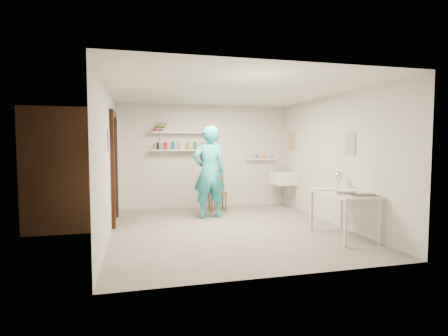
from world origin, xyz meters
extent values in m
cube|color=slate|center=(0.00, 0.00, -0.01)|extent=(4.00, 4.50, 0.02)
cube|color=silver|center=(0.00, 0.00, 2.41)|extent=(4.00, 4.50, 0.02)
cube|color=silver|center=(0.00, 2.26, 1.20)|extent=(4.00, 0.02, 2.40)
cube|color=silver|center=(0.00, -2.26, 1.20)|extent=(4.00, 0.02, 2.40)
cube|color=silver|center=(-2.01, 0.00, 1.20)|extent=(0.02, 4.50, 2.40)
cube|color=silver|center=(2.01, 0.00, 1.20)|extent=(0.02, 4.50, 2.40)
cube|color=black|center=(-1.99, 1.05, 1.00)|extent=(0.02, 0.90, 2.00)
cube|color=brown|center=(-2.70, 1.05, 1.05)|extent=(1.40, 1.50, 2.10)
cube|color=brown|center=(-1.97, 1.05, 2.05)|extent=(0.06, 1.05, 0.10)
cube|color=brown|center=(-1.97, 0.55, 1.00)|extent=(0.06, 0.10, 2.00)
cube|color=brown|center=(-1.97, 1.55, 1.00)|extent=(0.06, 0.10, 2.00)
cube|color=white|center=(-0.50, 2.13, 1.35)|extent=(1.50, 0.22, 0.03)
cube|color=white|center=(-0.50, 2.13, 1.75)|extent=(1.50, 0.22, 0.03)
cube|color=white|center=(1.35, 2.17, 1.12)|extent=(0.70, 0.14, 0.03)
cube|color=#334C7F|center=(-1.99, 0.05, 1.55)|extent=(0.01, 0.28, 0.36)
cube|color=#995933|center=(1.99, 1.80, 1.55)|extent=(0.01, 0.34, 0.42)
cube|color=#3F724C|center=(1.99, -0.55, 1.50)|extent=(0.01, 0.30, 0.38)
cube|color=white|center=(1.75, 1.70, 0.70)|extent=(0.48, 0.60, 0.30)
imported|color=#25AEBB|center=(-0.15, 1.02, 0.93)|extent=(0.72, 0.51, 1.85)
cylinder|color=tan|center=(-0.13, 1.24, 1.24)|extent=(0.34, 0.07, 0.33)
cube|color=brown|center=(0.17, 1.69, 0.40)|extent=(0.38, 0.37, 0.81)
cube|color=silver|center=(1.64, -0.93, 0.36)|extent=(0.66, 1.09, 0.73)
sphere|color=silver|center=(1.82, -0.50, 0.95)|extent=(0.14, 0.14, 0.14)
cylinder|color=black|center=(-1.11, 2.13, 1.45)|extent=(0.06, 0.06, 0.17)
cylinder|color=red|center=(-0.94, 2.13, 1.45)|extent=(0.06, 0.06, 0.17)
cylinder|color=blue|center=(-0.76, 2.13, 1.45)|extent=(0.06, 0.06, 0.17)
cylinder|color=white|center=(-0.59, 2.13, 1.45)|extent=(0.06, 0.06, 0.17)
cylinder|color=orange|center=(-0.41, 2.13, 1.45)|extent=(0.06, 0.06, 0.17)
cylinder|color=#268C3F|center=(-0.24, 2.13, 1.45)|extent=(0.06, 0.06, 0.17)
cylinder|color=#8C268C|center=(-0.06, 2.13, 1.45)|extent=(0.06, 0.06, 0.17)
cylinder|color=gold|center=(0.11, 2.13, 1.45)|extent=(0.06, 0.06, 0.17)
cube|color=red|center=(-1.10, 2.13, 1.78)|extent=(0.18, 0.14, 0.03)
cube|color=#1933A5|center=(-1.08, 2.13, 1.81)|extent=(0.18, 0.14, 0.03)
cube|color=orange|center=(-1.06, 2.13, 1.83)|extent=(0.18, 0.14, 0.03)
cube|color=black|center=(-1.04, 2.13, 1.86)|extent=(0.18, 0.14, 0.03)
cube|color=yellow|center=(-1.02, 2.13, 1.89)|extent=(0.18, 0.14, 0.03)
cube|color=#338C4C|center=(-1.00, 2.13, 1.92)|extent=(0.18, 0.14, 0.03)
cube|color=#8C3F8C|center=(-0.98, 2.13, 1.95)|extent=(0.18, 0.14, 0.03)
cylinder|color=silver|center=(1.14, 2.17, 1.18)|extent=(0.07, 0.07, 0.09)
cylinder|color=#335999|center=(1.28, 2.17, 1.18)|extent=(0.07, 0.07, 0.09)
cylinder|color=orange|center=(1.42, 2.17, 1.18)|extent=(0.07, 0.07, 0.09)
cylinder|color=#999999|center=(1.56, 2.17, 1.18)|extent=(0.07, 0.07, 0.09)
cube|color=silver|center=(1.64, -0.93, 0.73)|extent=(0.30, 0.22, 0.00)
cube|color=#4C4742|center=(1.64, -0.93, 0.74)|extent=(0.30, 0.22, 0.00)
cube|color=beige|center=(1.64, -0.93, 0.74)|extent=(0.30, 0.22, 0.00)
cube|color=#383330|center=(1.64, -0.93, 0.74)|extent=(0.30, 0.22, 0.00)
cube|color=silver|center=(1.64, -0.93, 0.75)|extent=(0.30, 0.22, 0.00)
cube|color=silver|center=(1.64, -0.93, 0.75)|extent=(0.30, 0.22, 0.00)
cube|color=#4C4742|center=(1.64, -0.93, 0.76)|extent=(0.30, 0.22, 0.00)
camera|label=1|loc=(-1.54, -5.83, 1.50)|focal=28.00mm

